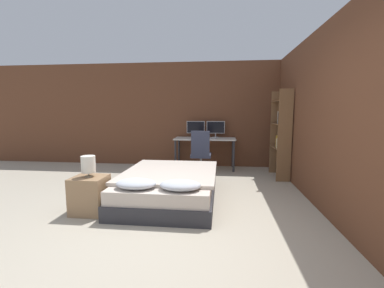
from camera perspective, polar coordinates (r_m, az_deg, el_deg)
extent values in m
plane|color=#B2A893|center=(3.13, -4.36, -20.32)|extent=(20.00, 20.00, 0.00)
cube|color=brown|center=(6.76, 1.96, 6.51)|extent=(12.00, 0.06, 2.70)
cube|color=brown|center=(4.47, 25.86, 5.34)|extent=(0.06, 12.00, 2.70)
cube|color=#2D2D33|center=(4.32, -5.00, -10.76)|extent=(1.46, 2.03, 0.22)
cube|color=beige|center=(4.26, -5.04, -8.12)|extent=(1.40, 1.97, 0.19)
cube|color=beige|center=(4.34, -4.73, -6.16)|extent=(1.50, 1.71, 0.05)
ellipsoid|color=silver|center=(3.58, -12.34, -8.60)|extent=(0.55, 0.38, 0.13)
ellipsoid|color=silver|center=(3.44, -2.63, -9.11)|extent=(0.55, 0.38, 0.13)
cube|color=#997551|center=(4.00, -21.74, -10.44)|extent=(0.46, 0.43, 0.53)
cylinder|color=gray|center=(3.93, -21.93, -6.66)|extent=(0.11, 0.11, 0.01)
cylinder|color=gray|center=(3.92, -21.95, -6.20)|extent=(0.02, 0.02, 0.05)
cylinder|color=silver|center=(3.89, -22.05, -4.17)|extent=(0.19, 0.19, 0.23)
cube|color=beige|center=(6.40, 2.91, 1.18)|extent=(1.51, 0.63, 0.03)
cylinder|color=#2D2D33|center=(6.28, -3.70, -2.53)|extent=(0.05, 0.05, 0.75)
cylinder|color=#2D2D33|center=(6.19, 9.26, -2.75)|extent=(0.05, 0.05, 0.75)
cylinder|color=#2D2D33|center=(6.79, -2.91, -1.76)|extent=(0.05, 0.05, 0.75)
cylinder|color=#2D2D33|center=(6.71, 9.05, -1.96)|extent=(0.05, 0.05, 0.75)
cylinder|color=#B7B7BC|center=(6.63, 0.82, 1.59)|extent=(0.16, 0.16, 0.01)
cylinder|color=#B7B7BC|center=(6.63, 0.82, 2.03)|extent=(0.03, 0.03, 0.09)
cube|color=#B7B7BC|center=(6.61, 0.82, 3.77)|extent=(0.46, 0.03, 0.31)
cube|color=black|center=(6.60, 0.81, 3.76)|extent=(0.43, 0.00, 0.28)
cylinder|color=#B7B7BC|center=(6.60, 5.25, 1.54)|extent=(0.16, 0.16, 0.01)
cylinder|color=#B7B7BC|center=(6.60, 5.26, 1.98)|extent=(0.03, 0.03, 0.09)
cube|color=#B7B7BC|center=(6.58, 5.28, 3.72)|extent=(0.46, 0.03, 0.31)
cube|color=black|center=(6.57, 5.27, 3.71)|extent=(0.43, 0.00, 0.28)
cube|color=#B7B7BC|center=(6.19, 2.79, 1.20)|extent=(0.37, 0.13, 0.02)
ellipsoid|color=#B7B7BC|center=(6.18, 5.32, 1.24)|extent=(0.07, 0.05, 0.04)
cylinder|color=black|center=(5.91, 1.99, -6.65)|extent=(0.52, 0.52, 0.04)
cylinder|color=gray|center=(5.86, 2.00, -4.67)|extent=(0.05, 0.05, 0.38)
cube|color=#33384C|center=(5.82, 2.01, -2.52)|extent=(0.44, 0.44, 0.07)
cube|color=#33384C|center=(5.58, 1.87, 0.19)|extent=(0.40, 0.05, 0.53)
cube|color=brown|center=(5.51, 19.92, 1.65)|extent=(0.28, 0.02, 1.89)
cube|color=brown|center=(6.27, 18.27, 2.37)|extent=(0.28, 0.02, 1.89)
cube|color=brown|center=(5.92, 18.93, -0.69)|extent=(0.28, 0.76, 0.02)
cube|color=brown|center=(5.88, 19.14, 4.24)|extent=(0.28, 0.76, 0.02)
cube|color=brown|center=(5.87, 19.34, 9.02)|extent=(0.28, 0.76, 0.02)
cube|color=#7A387F|center=(5.56, 19.76, 0.11)|extent=(0.23, 0.03, 0.24)
cube|color=#BCB29E|center=(5.60, 19.68, 0.30)|extent=(0.23, 0.02, 0.26)
cube|color=#BCB29E|center=(5.63, 19.60, 0.31)|extent=(0.23, 0.02, 0.26)
cube|color=gold|center=(5.66, 19.52, 0.13)|extent=(0.23, 0.03, 0.21)
cube|color=#BCB29E|center=(5.70, 19.43, 0.16)|extent=(0.23, 0.04, 0.21)
cube|color=#BCB29E|center=(5.74, 19.34, 0.09)|extent=(0.23, 0.03, 0.18)
cube|color=gold|center=(5.78, 19.26, 0.52)|extent=(0.23, 0.04, 0.26)
cube|color=#7A387F|center=(5.52, 19.99, 5.14)|extent=(0.23, 0.02, 0.19)
cube|color=#2D4784|center=(5.55, 19.93, 5.50)|extent=(0.23, 0.02, 0.26)
cube|color=#2D4784|center=(5.59, 19.82, 5.35)|extent=(0.23, 0.04, 0.23)
cube|color=#28282D|center=(5.64, 19.71, 5.40)|extent=(0.23, 0.04, 0.23)
cube|color=#BCB29E|center=(5.68, 19.62, 5.55)|extent=(0.23, 0.04, 0.26)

